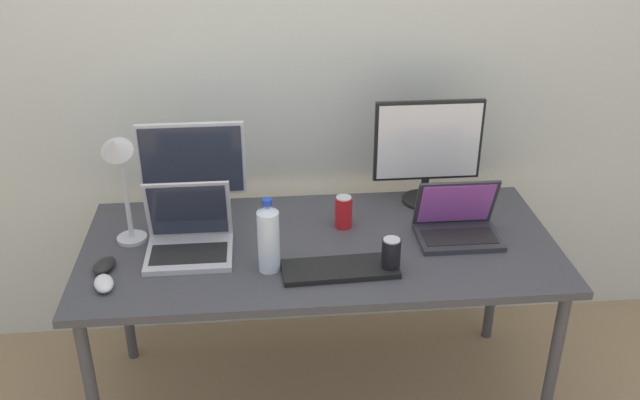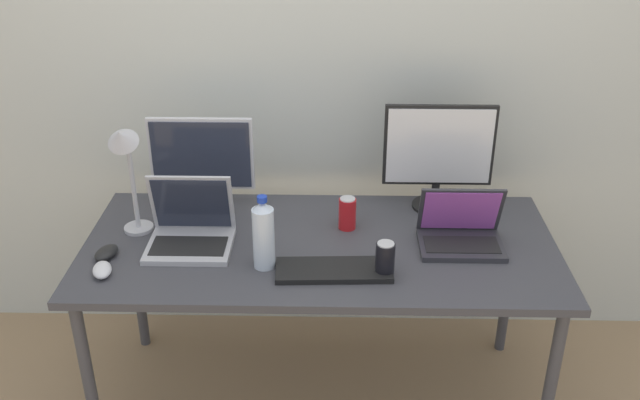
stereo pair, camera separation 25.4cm
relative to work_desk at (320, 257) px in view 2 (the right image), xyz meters
The scene contains 14 objects.
ground_plane 0.68m from the work_desk, ahead, with size 16.00×16.00×0.00m, color #9E7F5B.
wall_back 0.85m from the work_desk, 90.00° to the left, with size 7.00×0.08×2.60m, color silver.
work_desk is the anchor object (origin of this frame).
monitor_left 0.60m from the work_desk, 150.08° to the left, with size 0.41×0.21×0.38m.
monitor_center 0.62m from the work_desk, 33.16° to the left, with size 0.43×0.18×0.43m.
laptop_silver 0.49m from the work_desk, behind, with size 0.30×0.25×0.26m.
laptop_secondary 0.52m from the work_desk, ahead, with size 0.30×0.22×0.22m.
keyboard_main 0.21m from the work_desk, 75.08° to the right, with size 0.40×0.15×0.02m, color black.
mouse_by_keyboard 0.78m from the work_desk, 163.14° to the right, with size 0.06×0.11×0.04m, color silver.
mouse_by_laptop 0.77m from the work_desk, behind, with size 0.07×0.11×0.04m, color black.
water_bottle 0.31m from the work_desk, 140.31° to the right, with size 0.08×0.08×0.27m.
soda_can_near_keyboard 0.33m from the work_desk, 42.51° to the right, with size 0.07×0.07×0.13m.
soda_can_by_laptop 0.20m from the work_desk, 50.04° to the left, with size 0.07×0.07×0.13m.
desk_lamp 0.79m from the work_desk, behind, with size 0.11×0.18×0.46m.
Camera 2 is at (0.05, -2.26, 2.08)m, focal length 40.00 mm.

